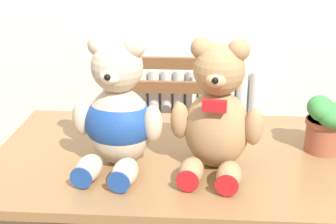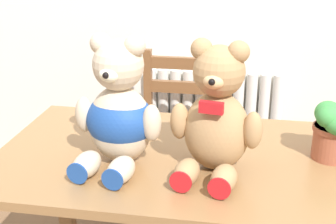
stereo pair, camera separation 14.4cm
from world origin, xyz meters
name	(u,v)px [view 1 (the left image)]	position (x,y,z in m)	size (l,w,h in m)	color
radiator	(190,137)	(0.03, 1.45, 0.33)	(0.77, 0.10, 0.73)	silver
dining_table	(177,184)	(0.00, 0.38, 0.62)	(1.23, 0.76, 0.74)	olive
wooden_chair_behind	(166,142)	(-0.09, 1.09, 0.46)	(0.46, 0.45, 0.88)	brown
teddy_bear_left	(118,115)	(-0.18, 0.30, 0.90)	(0.29, 0.32, 0.42)	beige
teddy_bear_right	(217,115)	(0.12, 0.29, 0.92)	(0.29, 0.31, 0.41)	tan
potted_plant	(327,121)	(0.50, 0.43, 0.85)	(0.14, 0.16, 0.19)	#9E5138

